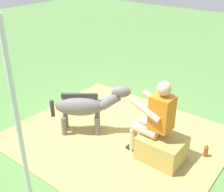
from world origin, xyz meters
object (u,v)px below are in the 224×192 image
hay_bale (162,149)px  soda_bottle (206,151)px  person_seated (155,117)px  pony_standing (85,106)px  tent_pole_left (19,128)px

hay_bale → soda_bottle: 0.70m
hay_bale → person_seated: bearing=-1.2°
soda_bottle → person_seated: bearing=34.5°
hay_bale → pony_standing: bearing=6.2°
person_seated → soda_bottle: (-0.67, -0.46, -0.57)m
pony_standing → soda_bottle: pony_standing is taller
person_seated → soda_bottle: size_ratio=5.24×
hay_bale → tent_pole_left: size_ratio=0.28×
pony_standing → soda_bottle: 2.04m
hay_bale → person_seated: size_ratio=0.51×
pony_standing → soda_bottle: (-1.90, -0.61, -0.41)m
pony_standing → tent_pole_left: tent_pole_left is taller
tent_pole_left → person_seated: bearing=-108.9°
hay_bale → soda_bottle: size_ratio=2.66×
person_seated → hay_bale: bearing=178.8°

